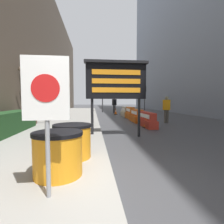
{
  "coord_description": "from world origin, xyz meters",
  "views": [
    {
      "loc": [
        -0.36,
        -2.73,
        1.43
      ],
      "look_at": [
        0.41,
        4.22,
        0.97
      ],
      "focal_mm": 28.0,
      "sensor_mm": 36.0,
      "label": 1
    }
  ],
  "objects": [
    {
      "name": "jersey_barrier_orange_near",
      "position": [
        2.59,
        10.84,
        0.41
      ],
      "size": [
        0.52,
        1.73,
        0.92
      ],
      "color": "orange",
      "rests_on": "ground_plane"
    },
    {
      "name": "jersey_barrier_red_striped",
      "position": [
        2.59,
        6.46,
        0.35
      ],
      "size": [
        0.52,
        2.06,
        0.8
      ],
      "color": "red",
      "rests_on": "ground_plane"
    },
    {
      "name": "jersey_barrier_cream",
      "position": [
        2.59,
        12.88,
        0.38
      ],
      "size": [
        0.61,
        1.91,
        0.86
      ],
      "color": "beige",
      "rests_on": "ground_plane"
    },
    {
      "name": "traffic_light_near_curb",
      "position": [
        0.85,
        18.71,
        3.13
      ],
      "size": [
        0.28,
        0.45,
        4.35
      ],
      "color": "#2D2D30",
      "rests_on": "ground_plane"
    },
    {
      "name": "traffic_light_far_side",
      "position": [
        7.37,
        22.62,
        2.59
      ],
      "size": [
        0.28,
        0.45,
        3.55
      ],
      "color": "#2D2D30",
      "rests_on": "ground_plane"
    },
    {
      "name": "pedestrian_worker",
      "position": [
        4.36,
        8.01,
        1.01
      ],
      "size": [
        0.52,
        0.46,
        1.71
      ],
      "rotation": [
        0.0,
        0.0,
        2.62
      ],
      "color": "#514C42",
      "rests_on": "ground_plane"
    },
    {
      "name": "jersey_barrier_orange_far",
      "position": [
        2.59,
        8.7,
        0.37
      ],
      "size": [
        0.65,
        1.86,
        0.84
      ],
      "color": "orange",
      "rests_on": "ground_plane"
    },
    {
      "name": "ground_plane",
      "position": [
        0.0,
        0.0,
        0.0
      ],
      "size": [
        120.0,
        120.0,
        0.0
      ],
      "primitive_type": "plane",
      "color": "#3F3F42"
    },
    {
      "name": "barrel_drum_foreground",
      "position": [
        -0.96,
        0.33,
        0.51
      ],
      "size": [
        0.86,
        0.86,
        0.76
      ],
      "color": "orange",
      "rests_on": "sidewalk_left"
    },
    {
      "name": "barrel_drum_middle",
      "position": [
        -0.83,
        1.26,
        0.51
      ],
      "size": [
        0.86,
        0.86,
        0.76
      ],
      "color": "orange",
      "rests_on": "sidewalk_left"
    },
    {
      "name": "building_left_facade",
      "position": [
        -4.55,
        9.8,
        6.16
      ],
      "size": [
        0.4,
        50.4,
        12.31
      ],
      "color": "brown",
      "rests_on": "ground_plane"
    },
    {
      "name": "warning_sign",
      "position": [
        -0.96,
        -0.39,
        1.44
      ],
      "size": [
        0.6,
        0.08,
        1.87
      ],
      "color": "gray",
      "rests_on": "sidewalk_left"
    },
    {
      "name": "traffic_cone_mid",
      "position": [
        2.43,
        6.15,
        0.28
      ],
      "size": [
        0.32,
        0.32,
        0.57
      ],
      "color": "black",
      "rests_on": "ground_plane"
    },
    {
      "name": "pedestrian_passerby",
      "position": [
        2.12,
        17.24,
        1.09
      ],
      "size": [
        0.54,
        0.55,
        1.84
      ],
      "rotation": [
        0.0,
        0.0,
        0.8
      ],
      "color": "#333338",
      "rests_on": "ground_plane"
    },
    {
      "name": "message_board",
      "position": [
        0.54,
        3.98,
        2.18
      ],
      "size": [
        2.42,
        0.36,
        2.93
      ],
      "color": "black",
      "rests_on": "ground_plane"
    },
    {
      "name": "traffic_cone_near",
      "position": [
        2.0,
        15.06,
        0.3
      ],
      "size": [
        0.35,
        0.35,
        0.62
      ],
      "color": "black",
      "rests_on": "ground_plane"
    },
    {
      "name": "bare_tree",
      "position": [
        -3.56,
        7.48,
        1.91
      ],
      "size": [
        1.83,
        2.35,
        3.87
      ],
      "color": "#4C3D2D",
      "rests_on": "sidewalk_left"
    }
  ]
}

